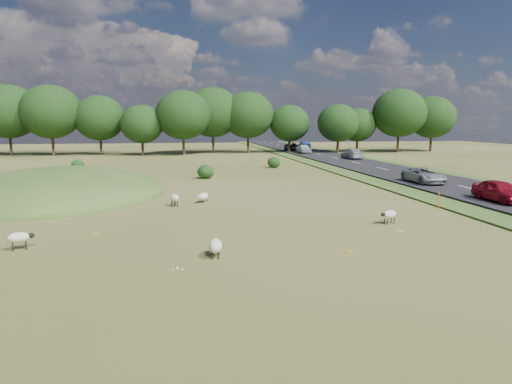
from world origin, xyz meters
The scene contains 17 objects.
ground centered at (0.00, 20.00, 0.00)m, with size 160.00×160.00×0.00m, color #405119.
mound centered at (-12.00, 12.00, 0.00)m, with size 16.00×20.00×4.00m, color #33561E.
road centered at (20.00, 30.00, 0.12)m, with size 8.00×150.00×0.25m, color black.
treeline centered at (-1.06, 55.44, 6.57)m, with size 96.28×14.66×11.70m.
shrubs centered at (-1.22, 26.06, 0.65)m, with size 24.45×12.19×1.35m.
marker_post centered at (13.14, 1.18, 0.60)m, with size 0.06×0.06×1.20m, color #D8590C.
sheep_0 centered at (-3.22, 5.25, 0.56)m, with size 0.73×1.16×0.81m.
sheep_1 centered at (-9.70, -4.17, 0.54)m, with size 1.12×0.73×0.78m.
sheep_2 centered at (-1.29, 6.30, 0.43)m, with size 0.95×1.19×0.68m.
sheep_3 centered at (-1.47, -6.61, 0.47)m, with size 0.66×1.31×0.74m.
sheep_4 centered at (8.28, -2.07, 0.53)m, with size 1.09×0.72×0.76m.
car_0 centered at (21.90, 38.16, 0.97)m, with size 2.02×4.96×1.44m, color #B0B2B9.
car_1 centered at (18.10, 2.12, 0.96)m, with size 1.68×4.19×1.43m, color maroon.
car_2 centered at (18.10, 57.79, 0.99)m, with size 2.47×5.35×1.49m, color black.
car_3 centered at (18.10, 11.69, 0.91)m, with size 2.18×4.74×1.32m, color #9CA0A3.
car_4 centered at (18.10, 50.68, 1.02)m, with size 1.81×4.51×1.54m, color silver.
car_6 centered at (21.90, 63.95, 0.98)m, with size 1.54×4.41×1.45m, color navy.
Camera 1 is at (-2.83, -24.69, 5.44)m, focal length 32.00 mm.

